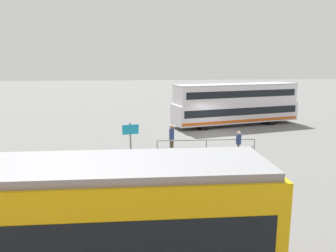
{
  "coord_description": "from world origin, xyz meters",
  "views": [
    {
      "loc": [
        6.66,
        25.27,
        5.78
      ],
      "look_at": [
        4.42,
        5.3,
        1.82
      ],
      "focal_mm": 35.02,
      "sensor_mm": 36.0,
      "label": 1
    }
  ],
  "objects_px": {
    "double_decker_bus": "(236,104)",
    "info_sign": "(131,136)",
    "pedestrian_crossing": "(239,142)",
    "pedestrian_near_railing": "(172,137)"
  },
  "relations": [
    {
      "from": "pedestrian_crossing",
      "to": "pedestrian_near_railing",
      "type": "bearing_deg",
      "value": -17.06
    },
    {
      "from": "double_decker_bus",
      "to": "info_sign",
      "type": "xyz_separation_m",
      "value": [
        9.64,
        10.53,
        -0.35
      ]
    },
    {
      "from": "double_decker_bus",
      "to": "info_sign",
      "type": "height_order",
      "value": "double_decker_bus"
    },
    {
      "from": "double_decker_bus",
      "to": "pedestrian_near_railing",
      "type": "xyz_separation_m",
      "value": [
        7.03,
        8.7,
        -0.9
      ]
    },
    {
      "from": "pedestrian_crossing",
      "to": "info_sign",
      "type": "xyz_separation_m",
      "value": [
        6.62,
        0.6,
        0.7
      ]
    },
    {
      "from": "pedestrian_crossing",
      "to": "info_sign",
      "type": "bearing_deg",
      "value": 5.15
    },
    {
      "from": "double_decker_bus",
      "to": "pedestrian_near_railing",
      "type": "bearing_deg",
      "value": 51.05
    },
    {
      "from": "pedestrian_near_railing",
      "to": "pedestrian_crossing",
      "type": "distance_m",
      "value": 4.2
    },
    {
      "from": "pedestrian_crossing",
      "to": "double_decker_bus",
      "type": "bearing_deg",
      "value": -106.9
    },
    {
      "from": "pedestrian_crossing",
      "to": "info_sign",
      "type": "relative_size",
      "value": 0.67
    }
  ]
}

